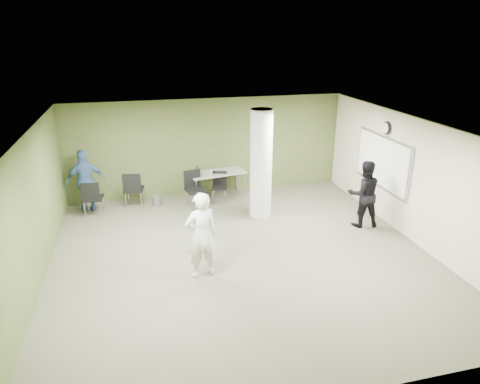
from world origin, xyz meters
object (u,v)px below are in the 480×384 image
object	(u,v)px
woman_white	(201,235)
man_blue	(86,181)
chair_back_left	(92,196)
folding_table	(217,174)
man_black	(364,194)

from	to	relation	value
woman_white	man_blue	distance (m)	4.66
chair_back_left	woman_white	bearing A→B (deg)	129.92
folding_table	chair_back_left	bearing A→B (deg)	179.12
man_black	folding_table	bearing A→B (deg)	-32.10
folding_table	man_black	world-z (taller)	man_black
chair_back_left	woman_white	xyz separation A→B (m)	(2.30, -3.56, 0.32)
woman_white	man_blue	xyz separation A→B (m)	(-2.45, 3.97, -0.03)
folding_table	man_blue	xyz separation A→B (m)	(-3.54, -0.14, 0.14)
chair_back_left	man_blue	xyz separation A→B (m)	(-0.15, 0.41, 0.29)
chair_back_left	man_blue	bearing A→B (deg)	-62.81
folding_table	man_black	distance (m)	4.16
man_black	chair_back_left	bearing A→B (deg)	-9.41
chair_back_left	woman_white	distance (m)	4.25
man_blue	woman_white	bearing A→B (deg)	111.67
woman_white	man_black	distance (m)	4.44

